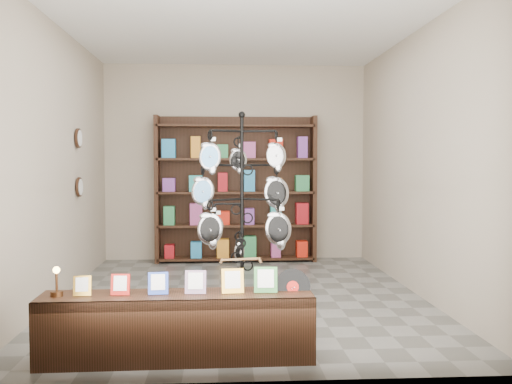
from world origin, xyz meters
TOP-DOWN VIEW (x-y plane):
  - ground at (0.00, 0.00)m, footprint 5.00×5.00m
  - room_envelope at (0.00, 0.00)m, footprint 5.00×5.00m
  - display_tree at (-0.03, -0.88)m, footprint 1.02×0.91m
  - front_shelf at (-0.56, -2.03)m, footprint 2.07×0.45m
  - back_shelving at (0.00, 2.30)m, footprint 2.42×0.36m
  - wall_clocks at (-1.97, 0.80)m, footprint 0.03×0.24m

SIDE VIEW (x-z plane):
  - ground at x=0.00m, z-range 0.00..0.00m
  - front_shelf at x=-0.56m, z-range -0.11..0.62m
  - back_shelving at x=0.00m, z-range -0.07..2.13m
  - display_tree at x=-0.03m, z-range 0.15..2.14m
  - wall_clocks at x=-1.97m, z-range 1.08..1.92m
  - room_envelope at x=0.00m, z-range -0.65..4.35m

